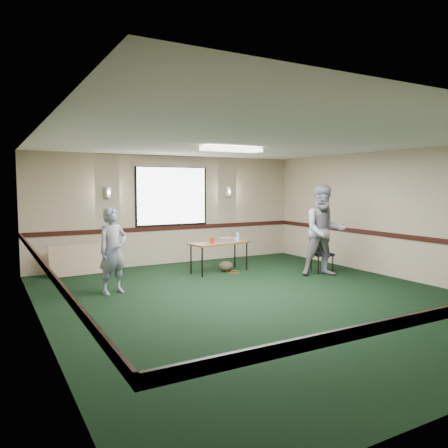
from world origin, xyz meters
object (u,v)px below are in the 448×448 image
folding_table (219,244)px  projector (226,240)px  conference_chair (320,250)px  person_left (113,251)px  person_right (324,231)px

folding_table → projector: 0.19m
conference_chair → person_left: size_ratio=0.55×
folding_table → projector: projector is taller
person_left → projector: bearing=-3.0°
projector → person_right: 2.18m
projector → person_right: bearing=-39.4°
folding_table → person_left: 2.74m
projector → person_right: (1.64, -1.41, 0.25)m
folding_table → person_right: size_ratio=0.73×
folding_table → person_left: person_left is taller
projector → person_left: (-2.78, -0.76, 0.05)m
folding_table → conference_chair: 2.30m
person_left → conference_chair: bearing=-21.8°
conference_chair → projector: bearing=164.3°
projector → person_right: person_right is taller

